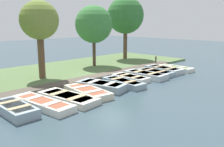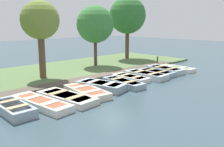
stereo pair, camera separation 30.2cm
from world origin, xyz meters
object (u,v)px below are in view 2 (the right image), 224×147
object	(u,v)px
rowboat_10	(177,68)
mooring_post_far	(157,61)
rowboat_3	(87,92)
rowboat_4	(101,86)
park_tree_center	(95,24)
rowboat_0	(13,108)
rowboat_7	(146,75)
rowboat_1	(41,103)
rowboat_5	(123,83)
park_tree_left	(40,21)
rowboat_9	(165,70)
rowboat_2	(67,97)
rowboat_6	(131,78)
rowboat_8	(156,73)
park_tree_right	(127,16)

from	to	relation	value
rowboat_10	mooring_post_far	size ratio (longest dim) A/B	3.51
rowboat_3	rowboat_10	xyz separation A→B (m)	(-0.17, 9.58, -0.01)
rowboat_4	mooring_post_far	bearing A→B (deg)	92.16
rowboat_3	mooring_post_far	size ratio (longest dim) A/B	3.81
park_tree_center	rowboat_0	bearing A→B (deg)	-59.58
rowboat_7	park_tree_center	world-z (taller)	park_tree_center
rowboat_1	rowboat_7	xyz separation A→B (m)	(-0.25, 8.26, 0.03)
rowboat_1	mooring_post_far	world-z (taller)	mooring_post_far
rowboat_4	rowboat_10	size ratio (longest dim) A/B	1.03
rowboat_3	mooring_post_far	xyz separation A→B (m)	(-2.65, 10.35, 0.25)
rowboat_0	rowboat_5	distance (m)	6.84
rowboat_0	mooring_post_far	xyz separation A→B (m)	(-2.51, 14.33, 0.22)
rowboat_7	park_tree_center	bearing A→B (deg)	176.01
rowboat_5	rowboat_10	world-z (taller)	rowboat_5
park_tree_left	rowboat_9	bearing A→B (deg)	60.72
mooring_post_far	park_tree_center	distance (m)	6.43
rowboat_1	park_tree_center	world-z (taller)	park_tree_center
rowboat_1	park_tree_center	bearing A→B (deg)	119.11
rowboat_2	park_tree_left	xyz separation A→B (m)	(-4.96, 1.55, 3.72)
park_tree_center	rowboat_6	bearing A→B (deg)	-16.57
rowboat_0	rowboat_9	size ratio (longest dim) A/B	0.86
rowboat_4	park_tree_center	world-z (taller)	park_tree_center
rowboat_1	rowboat_5	size ratio (longest dim) A/B	1.16
rowboat_5	park_tree_center	world-z (taller)	park_tree_center
rowboat_1	rowboat_8	size ratio (longest dim) A/B	1.33
park_tree_left	park_tree_right	xyz separation A→B (m)	(-1.94, 10.74, 0.58)
rowboat_0	mooring_post_far	world-z (taller)	mooring_post_far
rowboat_9	park_tree_right	distance (m)	8.18
rowboat_7	rowboat_3	bearing A→B (deg)	-88.53
rowboat_7	rowboat_9	size ratio (longest dim) A/B	0.99
mooring_post_far	rowboat_9	bearing A→B (deg)	-44.06
rowboat_6	park_tree_right	world-z (taller)	park_tree_right
rowboat_6	rowboat_8	distance (m)	2.59
rowboat_0	rowboat_8	bearing A→B (deg)	92.10
park_tree_left	rowboat_2	bearing A→B (deg)	-17.33
rowboat_3	rowboat_5	world-z (taller)	rowboat_5
rowboat_4	rowboat_8	world-z (taller)	rowboat_4
rowboat_8	rowboat_10	bearing A→B (deg)	88.22
rowboat_2	rowboat_6	xyz separation A→B (m)	(-0.60, 5.58, 0.00)
rowboat_3	rowboat_8	distance (m)	6.81
rowboat_9	park_tree_center	xyz separation A→B (m)	(-5.50, -2.34, 3.44)
rowboat_2	mooring_post_far	xyz separation A→B (m)	(-2.74, 11.70, 0.26)
rowboat_8	park_tree_right	xyz separation A→B (m)	(-6.54, 4.13, 4.28)
park_tree_left	park_tree_center	xyz separation A→B (m)	(-1.03, 5.64, -0.24)
rowboat_4	park_tree_left	distance (m)	6.00
rowboat_7	park_tree_right	xyz separation A→B (m)	(-6.55, 5.37, 4.26)
rowboat_1	park_tree_left	xyz separation A→B (m)	(-4.86, 2.90, 3.72)
rowboat_0	park_tree_center	world-z (taller)	park_tree_center
rowboat_4	rowboat_10	distance (m)	8.28
rowboat_6	park_tree_left	bearing A→B (deg)	-135.75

